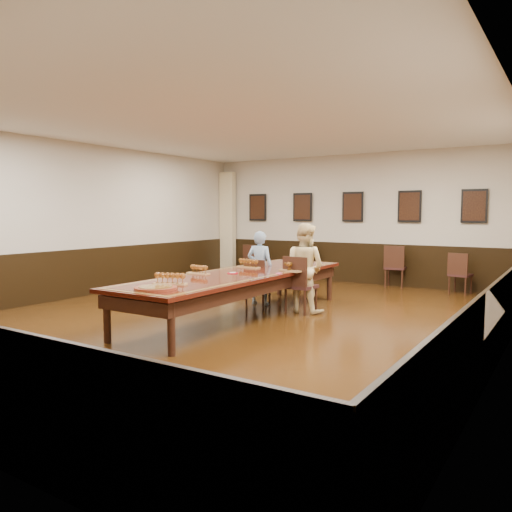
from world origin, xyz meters
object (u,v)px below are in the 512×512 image
Objects in this scene: chair_woman at (301,284)px; person_man at (260,268)px; spare_chair_b at (309,263)px; person_woman at (304,268)px; carved_platter at (156,288)px; spare_chair_c at (395,266)px; conference_table at (240,281)px; spare_chair_a at (254,261)px; spare_chair_d at (461,273)px; chair_man at (258,282)px.

person_man is at bearing -12.78° from chair_woman.
chair_woman is 4.36m from spare_chair_b.
carved_platter is (-0.60, -3.08, -0.01)m from person_woman.
spare_chair_c is 6.95m from carved_platter.
conference_table is at bearing 69.79° from spare_chair_c.
conference_table is at bearing 56.12° from chair_woman.
chair_woman is 0.71× the size of person_man.
chair_woman is 1.13× the size of spare_chair_a.
spare_chair_c reaches higher than spare_chair_a.
person_woman is at bearing 55.67° from conference_table.
spare_chair_a is 5.34m from spare_chair_d.
chair_man is 1.45× the size of carved_platter.
spare_chair_b is at bearing -8.10° from spare_chair_c.
spare_chair_b is 1.01× the size of spare_chair_d.
chair_woman is 3.92m from spare_chair_c.
chair_man is 0.18× the size of conference_table.
chair_man is 1.05m from chair_woman.
person_woman is at bearing 70.15° from spare_chair_d.
person_woman reaches higher than conference_table.
person_woman is 0.31× the size of conference_table.
carved_platter is (-1.06, -6.87, 0.28)m from spare_chair_c.
spare_chair_d is (2.98, 3.45, 0.01)m from chair_man.
spare_chair_d is 1.47× the size of carved_platter.
spare_chair_c is 1.10× the size of spare_chair_d.
spare_chair_b is at bearing 103.45° from conference_table.
spare_chair_c is 0.70× the size of person_man.
person_man reaches higher than spare_chair_d.
spare_chair_c reaches higher than conference_table.
spare_chair_c is at bearing 170.22° from spare_chair_b.
spare_chair_b is 3.81m from spare_chair_d.
spare_chair_a is 1.46× the size of carved_platter.
chair_man is 4.19m from spare_chair_a.
spare_chair_a reaches higher than conference_table.
spare_chair_b reaches higher than spare_chair_d.
chair_woman is 0.20× the size of conference_table.
chair_woman reaches higher than spare_chair_d.
spare_chair_b is 0.91× the size of spare_chair_c.
chair_man reaches higher than carved_platter.
spare_chair_a is 4.93m from person_woman.
person_woman is at bearing 79.01° from carved_platter.
spare_chair_b is 4.99m from conference_table.
chair_man is 0.98× the size of spare_chair_b.
person_man is 0.90× the size of person_woman.
person_woman is (0.01, 0.11, 0.28)m from chair_woman.
spare_chair_d is at bearing 68.95° from carved_platter.
chair_man is at bearing 129.53° from spare_chair_a.
spare_chair_c is at bearing 81.21° from carved_platter.
spare_chair_b is (-0.82, 3.74, 0.01)m from chair_man.
spare_chair_b reaches higher than chair_man.
chair_woman reaches higher than carved_platter.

